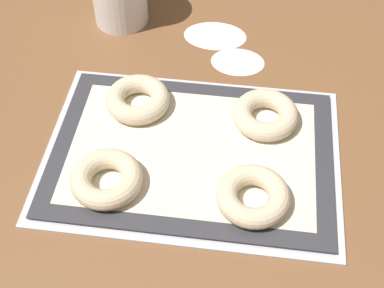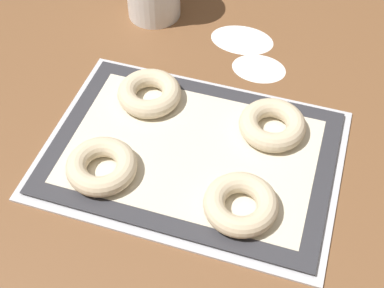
# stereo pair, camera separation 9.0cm
# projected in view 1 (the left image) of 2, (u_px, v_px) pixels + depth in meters

# --- Properties ---
(ground_plane) EXTENTS (2.80, 2.80, 0.00)m
(ground_plane) POSITION_uv_depth(u_px,v_px,m) (205.00, 153.00, 0.82)
(ground_plane) COLOR brown
(baking_tray) EXTENTS (0.45, 0.32, 0.01)m
(baking_tray) POSITION_uv_depth(u_px,v_px,m) (192.00, 153.00, 0.81)
(baking_tray) COLOR silver
(baking_tray) RESTS_ON ground_plane
(baking_mat) EXTENTS (0.42, 0.29, 0.00)m
(baking_mat) POSITION_uv_depth(u_px,v_px,m) (192.00, 151.00, 0.81)
(baking_mat) COLOR #333338
(baking_mat) RESTS_ON baking_tray
(bagel_front_left) EXTENTS (0.10, 0.10, 0.03)m
(bagel_front_left) POSITION_uv_depth(u_px,v_px,m) (107.00, 179.00, 0.75)
(bagel_front_left) COLOR beige
(bagel_front_left) RESTS_ON baking_mat
(bagel_front_right) EXTENTS (0.10, 0.10, 0.03)m
(bagel_front_right) POSITION_uv_depth(u_px,v_px,m) (253.00, 196.00, 0.74)
(bagel_front_right) COLOR beige
(bagel_front_right) RESTS_ON baking_mat
(bagel_back_left) EXTENTS (0.10, 0.10, 0.03)m
(bagel_back_left) POSITION_uv_depth(u_px,v_px,m) (138.00, 99.00, 0.86)
(bagel_back_left) COLOR beige
(bagel_back_left) RESTS_ON baking_mat
(bagel_back_right) EXTENTS (0.10, 0.10, 0.03)m
(bagel_back_right) POSITION_uv_depth(u_px,v_px,m) (265.00, 115.00, 0.83)
(bagel_back_right) COLOR beige
(bagel_back_right) RESTS_ON baking_mat
(flour_patch_near) EXTENTS (0.12, 0.08, 0.00)m
(flour_patch_near) POSITION_uv_depth(u_px,v_px,m) (215.00, 35.00, 1.00)
(flour_patch_near) COLOR white
(flour_patch_near) RESTS_ON ground_plane
(flour_patch_far) EXTENTS (0.10, 0.07, 0.00)m
(flour_patch_far) POSITION_uv_depth(u_px,v_px,m) (238.00, 61.00, 0.95)
(flour_patch_far) COLOR white
(flour_patch_far) RESTS_ON ground_plane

